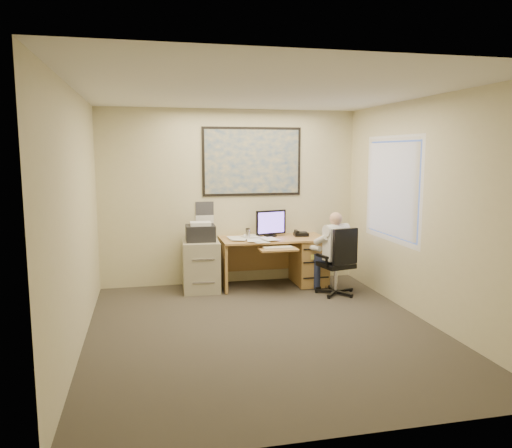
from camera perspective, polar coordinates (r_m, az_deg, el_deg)
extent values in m
cube|color=#38332B|center=(5.91, 0.94, -12.05)|extent=(4.00, 4.50, 0.00)
cube|color=white|center=(5.58, 1.01, 14.94)|extent=(4.00, 4.50, 0.00)
cube|color=beige|center=(7.78, -2.92, 3.07)|extent=(4.00, 0.00, 2.70)
cube|color=beige|center=(3.47, 9.74, -3.50)|extent=(4.00, 0.00, 2.70)
cube|color=beige|center=(5.48, -19.82, 0.42)|extent=(0.00, 4.50, 2.70)
cube|color=beige|center=(6.36, 18.79, 1.49)|extent=(0.00, 4.50, 2.70)
cube|color=tan|center=(7.62, 1.97, -1.70)|extent=(1.60, 0.75, 0.03)
cube|color=#AF8647|center=(7.85, 6.03, -4.23)|extent=(0.45, 0.70, 0.70)
cube|color=#AF8647|center=(7.54, -3.81, -4.73)|extent=(0.04, 0.70, 0.70)
cube|color=#AF8647|center=(8.00, 1.34, -3.29)|extent=(1.55, 0.03, 0.55)
cylinder|color=black|center=(7.76, 1.67, -1.33)|extent=(0.20, 0.20, 0.02)
cube|color=black|center=(7.71, 1.72, 0.19)|extent=(0.49, 0.14, 0.37)
cube|color=#845DFD|center=(7.68, 1.76, 0.16)|extent=(0.43, 0.10, 0.32)
cube|color=tan|center=(7.19, 2.54, -2.90)|extent=(0.55, 0.30, 0.02)
cube|color=beige|center=(7.19, 2.54, -2.72)|extent=(0.43, 0.14, 0.02)
cube|color=black|center=(7.81, 5.16, -1.17)|extent=(0.23, 0.21, 0.05)
cylinder|color=silver|center=(7.49, -0.94, -1.16)|extent=(0.07, 0.07, 0.15)
cylinder|color=white|center=(7.76, 0.31, -1.04)|extent=(0.08, 0.08, 0.09)
cube|color=white|center=(7.51, -1.35, -1.59)|extent=(0.60, 0.56, 0.03)
cube|color=#1E4C93|center=(7.79, -0.44, 7.14)|extent=(1.56, 0.03, 1.06)
cube|color=white|center=(7.74, -5.88, 1.00)|extent=(0.28, 0.01, 0.42)
cube|color=#A69F85|center=(7.50, -6.31, -4.73)|extent=(0.56, 0.66, 0.75)
cube|color=black|center=(7.41, -6.37, -1.03)|extent=(0.44, 0.39, 0.23)
cube|color=white|center=(7.36, -6.37, 0.04)|extent=(0.31, 0.25, 0.05)
cylinder|color=silver|center=(7.37, 9.10, -6.16)|extent=(0.06, 0.06, 0.37)
cube|color=black|center=(7.32, 9.13, -4.62)|extent=(0.51, 0.51, 0.06)
cube|color=black|center=(7.05, 9.44, -2.59)|extent=(0.39, 0.14, 0.51)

